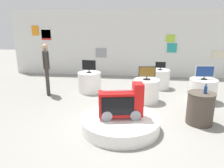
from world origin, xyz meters
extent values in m
plane|color=gray|center=(0.00, 0.00, 0.00)|extent=(30.00, 30.00, 0.00)
cube|color=silver|center=(0.00, 5.23, 1.53)|extent=(11.87, 0.10, 3.06)
cube|color=orange|center=(-4.81, 5.16, 2.10)|extent=(0.34, 0.02, 0.45)
cube|color=red|center=(-4.27, 5.16, 1.91)|extent=(0.47, 0.02, 0.48)
cube|color=beige|center=(3.65, 5.16, 1.10)|extent=(0.46, 0.02, 0.34)
cube|color=teal|center=(1.64, 5.16, 1.36)|extent=(0.43, 0.02, 0.42)
cube|color=white|center=(-4.27, 5.16, 2.01)|extent=(0.47, 0.02, 0.51)
cube|color=gray|center=(-1.62, 5.16, 1.09)|extent=(0.51, 0.02, 0.44)
cube|color=#9ECC33|center=(1.54, 5.16, 1.79)|extent=(0.40, 0.02, 0.32)
cylinder|color=white|center=(-0.23, -0.30, 0.14)|extent=(1.83, 1.83, 0.29)
cylinder|color=gray|center=(-0.54, -0.36, 0.41)|extent=(0.31, 0.43, 0.24)
cylinder|color=gray|center=(0.09, -0.23, 0.41)|extent=(0.31, 0.43, 0.24)
cube|color=red|center=(-0.23, -0.30, 0.64)|extent=(1.05, 0.52, 0.56)
cube|color=red|center=(0.16, -0.22, 1.02)|extent=(0.28, 0.38, 0.20)
cube|color=black|center=(-0.27, -0.49, 0.64)|extent=(0.71, 0.15, 0.42)
cube|color=black|center=(-0.27, -0.49, 0.64)|extent=(0.67, 0.15, 0.38)
cube|color=#B2B2B7|center=(-0.23, -0.30, 0.95)|extent=(0.79, 0.18, 0.02)
cylinder|color=white|center=(2.22, 1.96, 0.36)|extent=(0.85, 0.85, 0.72)
cylinder|color=black|center=(2.22, 1.96, 0.73)|extent=(0.19, 0.19, 0.02)
cylinder|color=black|center=(2.22, 1.96, 0.77)|extent=(0.04, 0.04, 0.06)
cube|color=silver|center=(2.22, 1.96, 0.98)|extent=(0.58, 0.09, 0.35)
cube|color=navy|center=(2.21, 1.94, 0.98)|extent=(0.53, 0.07, 0.31)
cylinder|color=white|center=(-1.59, 2.48, 0.36)|extent=(0.83, 0.83, 0.72)
cylinder|color=black|center=(-1.59, 2.48, 0.73)|extent=(0.17, 0.17, 0.02)
cylinder|color=black|center=(-1.59, 2.48, 0.78)|extent=(0.04, 0.04, 0.08)
cube|color=black|center=(-1.59, 2.48, 1.00)|extent=(0.50, 0.10, 0.34)
cube|color=black|center=(-1.59, 2.46, 1.00)|extent=(0.46, 0.07, 0.31)
cylinder|color=white|center=(0.99, 3.28, 0.36)|extent=(0.75, 0.75, 0.72)
cylinder|color=black|center=(0.99, 3.28, 0.73)|extent=(0.17, 0.17, 0.02)
cylinder|color=black|center=(0.99, 3.28, 0.77)|extent=(0.04, 0.04, 0.06)
cube|color=black|center=(0.99, 3.28, 0.91)|extent=(0.38, 0.06, 0.22)
cube|color=black|center=(0.99, 3.26, 0.91)|extent=(0.35, 0.03, 0.20)
cylinder|color=white|center=(0.43, 1.70, 0.36)|extent=(0.81, 0.81, 0.72)
cylinder|color=black|center=(0.43, 1.70, 0.73)|extent=(0.22, 0.22, 0.02)
cylinder|color=black|center=(0.43, 1.70, 0.78)|extent=(0.04, 0.04, 0.08)
cube|color=black|center=(0.43, 1.70, 0.98)|extent=(0.52, 0.08, 0.32)
cube|color=brown|center=(0.42, 1.68, 0.98)|extent=(0.48, 0.05, 0.29)
cylinder|color=#4C4238|center=(1.69, 0.26, 0.40)|extent=(0.64, 0.64, 0.80)
cylinder|color=#4C4238|center=(1.69, 0.26, 0.79)|extent=(0.66, 0.66, 0.02)
cylinder|color=navy|center=(1.75, 0.21, 0.88)|extent=(0.08, 0.08, 0.17)
cylinder|color=navy|center=(1.75, 0.21, 1.00)|extent=(0.03, 0.03, 0.06)
cylinder|color=#38332D|center=(-3.00, 2.06, 0.47)|extent=(0.12, 0.12, 0.94)
cylinder|color=#38332D|center=(-2.91, 1.88, 0.47)|extent=(0.12, 0.12, 0.94)
cube|color=#38332D|center=(-2.95, 1.97, 1.24)|extent=(0.35, 0.43, 0.60)
sphere|color=tan|center=(-2.95, 1.97, 1.67)|extent=(0.20, 0.20, 0.20)
cylinder|color=#38332D|center=(-3.06, 2.19, 1.27)|extent=(0.08, 0.08, 0.54)
cylinder|color=#38332D|center=(-2.85, 1.76, 1.27)|extent=(0.08, 0.08, 0.54)
camera|label=1|loc=(0.14, -4.87, 2.38)|focal=34.37mm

